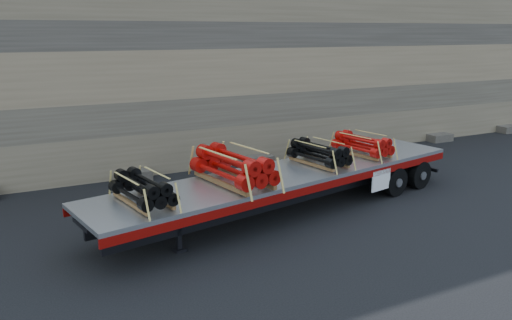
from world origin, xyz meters
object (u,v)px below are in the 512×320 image
Objects in this scene: bundle_front at (143,190)px; bundle_rear at (362,145)px; trailer at (288,191)px; bundle_midfront at (233,168)px; bundle_midrear at (319,154)px.

bundle_rear is at bearing -0.00° from bundle_front.
trailer is 3.41m from bundle_rear.
trailer is 4.74m from bundle_front.
bundle_midrear is at bearing 0.00° from bundle_midfront.
bundle_rear is (3.20, 0.64, 0.96)m from trailer.
bundle_midrear reaches higher than bundle_rear.
bundle_midfront reaches higher than bundle_rear.
bundle_midfront is at bearing 180.00° from bundle_midrear.
bundle_midfront is 3.23m from bundle_midrear.
bundle_midrear is (3.17, 0.63, -0.10)m from bundle_midfront.
trailer is 2.25m from bundle_midfront.
bundle_midrear reaches higher than trailer.
bundle_midfront is (-1.94, -0.39, 1.06)m from trailer.
bundle_front is at bearing 180.00° from bundle_midfront.
bundle_midrear is at bearing -0.00° from bundle_front.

